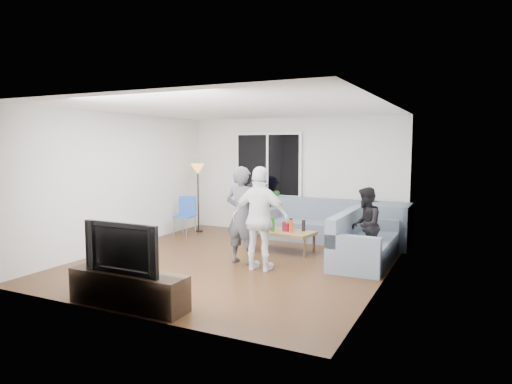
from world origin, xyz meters
The scene contains 32 objects.
floor centered at (0.00, 0.00, -0.02)m, with size 5.00×5.50×0.04m, color #56351C.
ceiling centered at (0.00, 0.00, 2.62)m, with size 5.00×5.50×0.04m, color white.
wall_back centered at (0.00, 2.77, 1.30)m, with size 5.00×0.04×2.60m, color silver.
wall_front centered at (0.00, -2.77, 1.30)m, with size 5.00×0.04×2.60m, color silver.
wall_left centered at (-2.52, 0.00, 1.30)m, with size 0.04×5.50×2.60m, color silver.
wall_right centered at (2.52, 0.00, 1.30)m, with size 0.04×5.50×2.60m, color silver.
window_frame centered at (-0.60, 2.69, 1.55)m, with size 1.62×0.06×1.47m, color white.
window_glass centered at (-0.60, 2.65, 1.55)m, with size 1.50×0.02×1.35m, color black.
window_mullion centered at (-0.60, 2.64, 1.55)m, with size 0.05×0.03×1.35m, color white.
radiator centered at (-0.60, 2.65, 0.31)m, with size 1.30×0.12×0.62m, color silver.
potted_plant centered at (-0.38, 2.62, 0.80)m, with size 0.20×0.16×0.36m, color #245C25.
vase centered at (-0.76, 2.62, 0.71)m, with size 0.18×0.18×0.19m, color silver.
sofa_back_section centered at (0.76, 2.27, 0.42)m, with size 2.30×0.85×0.85m, color slate, non-canonical shape.
sofa_right_section centered at (2.02, 0.94, 0.42)m, with size 0.85×2.00×0.85m, color slate, non-canonical shape.
sofa_corner centered at (2.16, 2.27, 0.42)m, with size 0.85×0.85×0.85m, color slate.
cushion_yellow centered at (-0.91, 2.25, 0.51)m, with size 0.38×0.32×0.14m, color yellow.
cushion_red centered at (-0.43, 2.33, 0.51)m, with size 0.36×0.30×0.13m, color maroon.
coffee_table centered at (0.49, 1.01, 0.20)m, with size 1.10×0.60×0.40m, color #9A7D4A.
pitcher centered at (0.54, 1.01, 0.49)m, with size 0.17×0.17×0.17m, color maroon.
side_chair centered at (-2.05, 1.42, 0.43)m, with size 0.40×0.40×0.86m, color blue, non-canonical shape.
floor_lamp centered at (-2.05, 1.98, 0.78)m, with size 0.32×0.32×1.56m, color orange, non-canonical shape.
player_left centered at (0.15, -0.06, 0.82)m, with size 0.60×0.39×1.65m, color #434347.
player_right centered at (0.63, -0.32, 0.83)m, with size 0.98×0.41×1.67m, color white.
spectator_right centered at (2.02, 0.89, 0.64)m, with size 0.63×0.49×1.29m, color black.
spectator_back centered at (-0.68, 2.30, 0.64)m, with size 0.82×0.47×1.27m, color black.
tv_console centered at (-0.16, -2.50, 0.22)m, with size 1.60×0.40×0.44m, color #2F2017.
television centered at (-0.16, -2.50, 0.76)m, with size 1.10×0.14×0.63m, color black.
bottle_e centered at (0.83, 1.13, 0.51)m, with size 0.07×0.07×0.21m, color black.
bottle_c centered at (0.55, 1.19, 0.51)m, with size 0.07×0.07×0.21m, color black.
bottle_a centered at (0.20, 1.10, 0.52)m, with size 0.07×0.07×0.24m, color #F9460E.
bottle_d centered at (0.66, 0.91, 0.51)m, with size 0.07×0.07×0.23m, color #F95916.
bottle_b centered at (0.33, 0.84, 0.53)m, with size 0.08×0.08×0.26m, color #17811C.
Camera 1 is at (3.63, -6.68, 2.00)m, focal length 31.59 mm.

